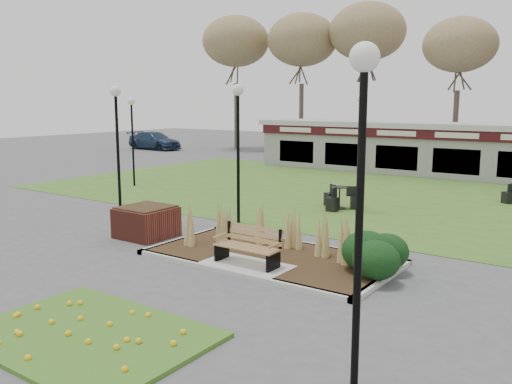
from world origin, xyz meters
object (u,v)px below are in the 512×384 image
Objects in this scene: bistro_set_a at (339,201)px; car_blue at (155,141)px; car_black at (338,155)px; lamp_post_near_right at (362,143)px; lamp_post_far_left at (132,122)px; brick_planter at (146,222)px; food_pavilion at (464,150)px; lamp_post_mid_left at (117,122)px; lamp_post_near_left at (238,123)px; lamp_post_mid_right at (361,126)px; park_bench at (249,245)px; car_silver at (292,143)px.

bistro_set_a is 0.31× the size of car_blue.
lamp_post_near_right is at bearing -137.72° from car_black.
car_black is at bearing 72.31° from lamp_post_far_left.
food_pavilion is at bearing 76.94° from brick_planter.
brick_planter is 0.06× the size of food_pavilion.
lamp_post_mid_left is 18.45m from car_black.
brick_planter is at bearing -110.41° from lamp_post_near_left.
food_pavilion is 11.78m from lamp_post_mid_right.
bistro_set_a is (1.69, 4.18, -3.08)m from lamp_post_near_left.
lamp_post_near_left reaches higher than lamp_post_far_left.
lamp_post_near_left is 10.91m from lamp_post_near_right.
lamp_post_mid_right is (-5.35, 11.83, -0.36)m from lamp_post_near_right.
car_blue reaches higher than bistro_set_a.
lamp_post_mid_left is at bearing -134.98° from car_blue.
bistro_set_a is 0.38× the size of car_black.
lamp_post_near_right reaches higher than lamp_post_near_left.
car_silver is (-15.08, 26.71, 0.15)m from park_bench.
lamp_post_far_left is at bearing 173.82° from car_silver.
lamp_post_near_right is 1.14× the size of lamp_post_far_left.
brick_planter is 0.31× the size of lamp_post_near_right.
lamp_post_near_right is 13.67m from bistro_set_a.
lamp_post_far_left reaches higher than car_blue.
car_blue is (-10.92, -4.46, 0.00)m from car_silver.
lamp_post_mid_right is at bearing 63.67° from brick_planter.
lamp_post_far_left is 11.09m from bistro_set_a.
lamp_post_near_left is 29.37m from car_blue.
park_bench is 0.07× the size of food_pavilion.
lamp_post_mid_right reaches higher than brick_planter.
lamp_post_near_left is 25.86m from car_silver.
lamp_post_near_left reaches higher than car_silver.
lamp_post_near_right is at bearing -33.55° from lamp_post_far_left.
park_bench is 0.33× the size of car_blue.
lamp_post_near_left is 1.00× the size of lamp_post_mid_left.
car_silver is at bearing 65.04° from car_black.
lamp_post_far_left is (-7.85, 6.66, 2.62)m from brick_planter.
car_black reaches higher than bistro_set_a.
car_black reaches higher than brick_planter.
lamp_post_far_left reaches higher than food_pavilion.
lamp_post_mid_right is at bearing 114.32° from lamp_post_near_right.
car_blue is (-21.60, 21.49, 0.27)m from brick_planter.
car_black is (-6.45, 12.71, 0.39)m from bistro_set_a.
brick_planter reaches higher than bistro_set_a.
lamp_post_near_left is (1.16, 3.12, 2.90)m from brick_planter.
car_silver is at bearing 117.40° from lamp_post_near_left.
lamp_post_near_left reaches higher than car_blue.
car_black is at bearing 172.61° from food_pavilion.
lamp_post_mid_left reaches higher than car_silver.
bistro_set_a is (2.85, 7.29, -0.18)m from brick_planter.
lamp_post_mid_right reaches higher than bistro_set_a.
car_black is (-4.76, 16.88, -2.69)m from lamp_post_near_left.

